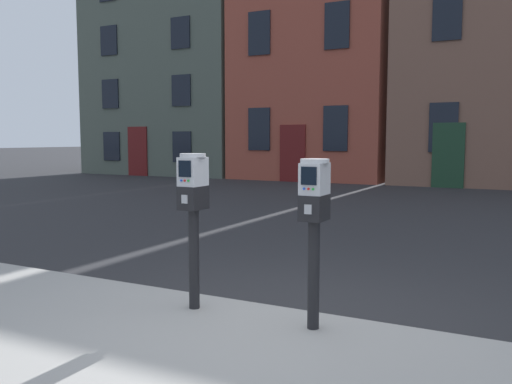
# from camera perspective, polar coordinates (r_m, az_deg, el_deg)

# --- Properties ---
(ground_plane) EXTENTS (160.00, 160.00, 0.00)m
(ground_plane) POSITION_cam_1_polar(r_m,az_deg,el_deg) (4.56, 2.65, -14.60)
(ground_plane) COLOR #28282B
(parking_meter_near_kerb) EXTENTS (0.22, 0.25, 1.32)m
(parking_meter_near_kerb) POSITION_cam_1_polar(r_m,az_deg,el_deg) (4.52, -6.70, -1.11)
(parking_meter_near_kerb) COLOR black
(parking_meter_near_kerb) RESTS_ON sidewalk_slab
(parking_meter_twin_adjacent) EXTENTS (0.22, 0.25, 1.29)m
(parking_meter_twin_adjacent) POSITION_cam_1_polar(r_m,az_deg,el_deg) (4.02, 6.22, -2.19)
(parking_meter_twin_adjacent) COLOR black
(parking_meter_twin_adjacent) RESTS_ON sidewalk_slab
(townhouse_brick_corner) EXTENTS (7.51, 7.12, 9.14)m
(townhouse_brick_corner) POSITION_cam_1_polar(r_m,az_deg,el_deg) (26.33, -6.94, 12.16)
(townhouse_brick_corner) COLOR #4C564C
(townhouse_brick_corner) RESTS_ON ground_plane
(townhouse_orange_brick) EXTENTS (6.04, 6.78, 10.64)m
(townhouse_orange_brick) POSITION_cam_1_polar(r_m,az_deg,el_deg) (23.17, 7.66, 14.93)
(townhouse_orange_brick) COLOR brown
(townhouse_orange_brick) RESTS_ON ground_plane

